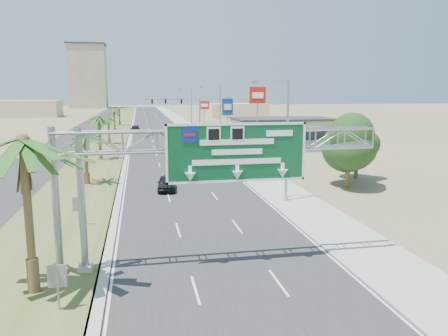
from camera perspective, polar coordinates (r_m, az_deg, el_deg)
name	(u,v)px	position (r m, az deg, el deg)	size (l,w,h in m)	color
road	(155,125)	(122.17, -8.98, 5.55)	(12.00, 300.00, 0.02)	#28282B
sidewalk_right	(186,125)	(122.76, -4.99, 5.68)	(4.00, 300.00, 0.10)	#9E9B93
median_grass	(118,125)	(122.23, -13.69, 5.42)	(7.00, 300.00, 0.12)	#3D5425
opposing_road	(91,126)	(122.76, -16.96, 5.27)	(8.00, 300.00, 0.02)	#28282B
sign_gantry	(205,151)	(22.13, -2.48, 2.21)	(16.75, 1.24, 7.50)	gray
palm_near	(23,142)	(20.47, -24.81, 3.14)	(5.70, 5.70, 8.35)	brown
palm_row_b	(85,135)	(44.27, -17.73, 4.10)	(3.99, 3.99, 5.95)	brown
palm_row_c	(99,118)	(60.08, -16.03, 6.32)	(3.99, 3.99, 6.75)	brown
palm_row_d	(108,119)	(78.07, -14.87, 6.20)	(3.99, 3.99, 5.45)	brown
palm_row_e	(114,111)	(96.98, -14.16, 7.28)	(3.99, 3.99, 6.15)	brown
palm_row_f	(119,108)	(121.95, -13.54, 7.60)	(3.99, 3.99, 5.75)	brown
streetlight_near	(285,146)	(35.96, 7.93, 2.90)	(3.27, 0.44, 10.00)	gray
streetlight_mid	(219,122)	(64.96, -0.68, 6.09)	(3.27, 0.44, 10.00)	gray
streetlight_far	(191,111)	(100.53, -4.38, 7.41)	(3.27, 0.44, 10.00)	gray
signal_mast	(189,114)	(84.37, -4.56, 7.04)	(10.28, 0.71, 8.00)	gray
store_building	(283,130)	(82.39, 7.70, 4.93)	(18.00, 10.00, 4.00)	#C9AF88
oak_near	(349,140)	(42.65, 16.02, 3.48)	(4.50, 4.50, 6.80)	brown
oak_far	(357,143)	(47.63, 17.04, 3.20)	(3.50, 3.50, 5.60)	brown
median_signback_a	(57,280)	(19.62, -20.95, -13.46)	(0.75, 0.08, 2.08)	gray
median_signback_b	(78,206)	(31.00, -18.49, -4.75)	(0.75, 0.08, 2.08)	gray
tower_distant	(88,77)	(263.36, -17.36, 11.31)	(20.00, 16.00, 35.00)	gray
building_distant_left	(26,109)	(176.62, -24.49, 7.07)	(24.00, 14.00, 6.00)	#C9AF88
building_distant_right	(237,111)	(155.73, 1.77, 7.50)	(20.00, 12.00, 5.00)	#C9AF88
car_left_lane	(167,183)	(40.73, -7.52, -1.98)	(1.62, 4.03, 1.37)	black
car_mid_lane	(172,151)	(62.33, -6.75, 2.26)	(1.71, 4.89, 1.61)	maroon
car_right_lane	(180,144)	(71.02, -5.83, 3.15)	(2.41, 5.23, 1.45)	gray
car_far	(135,129)	(100.07, -11.56, 4.96)	(2.09, 5.15, 1.49)	black
pole_sign_red_near	(258,100)	(64.39, 4.40, 8.87)	(2.41, 0.40, 9.95)	gray
pole_sign_blue	(228,109)	(79.71, 0.46, 7.74)	(2.02, 0.53, 8.06)	gray
pole_sign_red_far	(204,107)	(96.77, -2.59, 7.91)	(2.19, 0.93, 7.25)	gray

